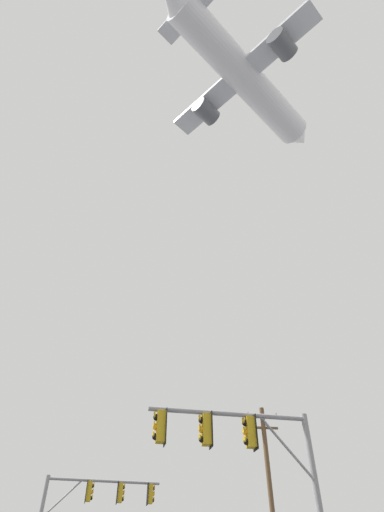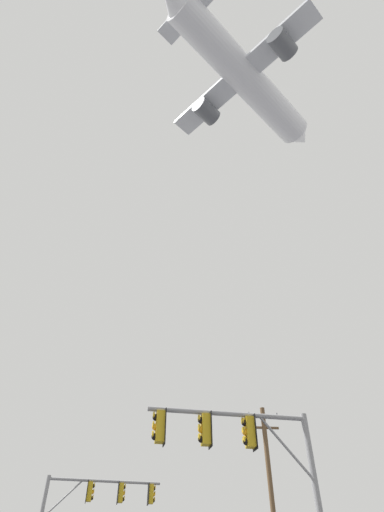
{
  "view_description": "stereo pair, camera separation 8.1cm",
  "coord_description": "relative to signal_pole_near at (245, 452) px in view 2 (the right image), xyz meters",
  "views": [
    {
      "loc": [
        0.03,
        -5.52,
        1.22
      ],
      "look_at": [
        1.74,
        11.93,
        15.39
      ],
      "focal_mm": 28.42,
      "sensor_mm": 36.0,
      "label": 1
    },
    {
      "loc": [
        0.11,
        -5.53,
        1.22
      ],
      "look_at": [
        1.74,
        11.93,
        15.39
      ],
      "focal_mm": 28.42,
      "sensor_mm": 36.0,
      "label": 2
    }
  ],
  "objects": [
    {
      "name": "utility_pole",
      "position": [
        3.98,
        12.34,
        0.91
      ],
      "size": [
        2.2,
        0.28,
        9.84
      ],
      "color": "brown",
      "rests_on": "ground"
    },
    {
      "name": "signal_pole_far",
      "position": [
        -5.74,
        11.58,
        0.05
      ],
      "size": [
        5.96,
        1.13,
        5.61
      ],
      "color": "gray",
      "rests_on": "ground"
    },
    {
      "name": "airplane",
      "position": [
        5.62,
        10.47,
        44.33
      ],
      "size": [
        22.55,
        19.57,
        7.26
      ],
      "color": "white"
    },
    {
      "name": "signal_pole_near",
      "position": [
        0.0,
        0.0,
        0.0
      ],
      "size": [
        5.26,
        0.81,
        5.58
      ],
      "color": "gray",
      "rests_on": "ground"
    }
  ]
}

